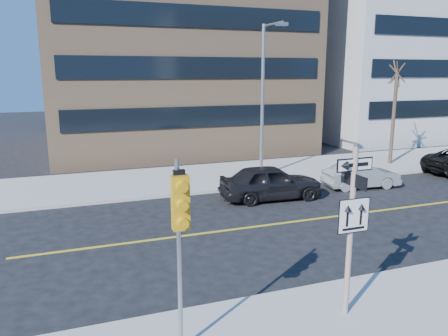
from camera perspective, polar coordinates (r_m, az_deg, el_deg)
name	(u,v)px	position (r m, az deg, el deg)	size (l,w,h in m)	color
ground	(294,274)	(13.21, 9.07, -13.49)	(120.00, 120.00, 0.00)	black
far_sidewalk	(442,157)	(33.20, 26.61, 1.28)	(66.00, 6.00, 0.15)	#ADACA2
sign_pole	(351,222)	(10.34, 16.30, -6.73)	(0.92, 0.92, 4.06)	beige
traffic_signal	(180,218)	(8.36, -5.73, -6.57)	(0.32, 0.45, 4.00)	gray
parked_car_a	(271,182)	(20.12, 6.13, -1.85)	(4.71, 1.90, 1.61)	black
parked_car_b	(361,176)	(23.06, 17.48, -0.95)	(3.85, 1.34, 1.27)	gray
streetlight_a	(264,91)	(23.32, 5.31, 9.96)	(0.55, 2.25, 8.00)	gray
street_tree_west	(397,76)	(28.73, 21.66, 11.15)	(1.80, 1.80, 6.35)	#31261D
building_brick	(166,30)	(36.35, -7.63, 17.47)	(18.00, 18.00, 18.00)	#A37E5A
building_grey_mid	(398,53)	(45.56, 21.79, 13.79)	(20.00, 16.00, 15.00)	#B0B4B6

